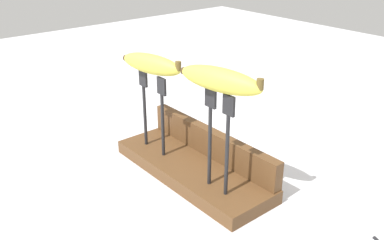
# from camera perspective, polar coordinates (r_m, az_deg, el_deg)

# --- Properties ---
(ground_plane) EXTENTS (3.00, 3.00, 0.00)m
(ground_plane) POSITION_cam_1_polar(r_m,az_deg,el_deg) (0.92, -0.00, -7.31)
(ground_plane) COLOR silver
(wooden_board) EXTENTS (0.38, 0.13, 0.03)m
(wooden_board) POSITION_cam_1_polar(r_m,az_deg,el_deg) (0.91, -0.00, -6.55)
(wooden_board) COLOR brown
(wooden_board) RESTS_ON ground
(board_backstop) EXTENTS (0.37, 0.02, 0.06)m
(board_backstop) POSITION_cam_1_polar(r_m,az_deg,el_deg) (0.92, 2.65, -3.06)
(board_backstop) COLOR brown
(board_backstop) RESTS_ON wooden_board
(fork_stand_left) EXTENTS (0.09, 0.01, 0.18)m
(fork_stand_left) POSITION_cam_1_polar(r_m,az_deg,el_deg) (0.92, -5.17, 1.95)
(fork_stand_left) COLOR black
(fork_stand_left) RESTS_ON wooden_board
(fork_stand_right) EXTENTS (0.07, 0.01, 0.20)m
(fork_stand_right) POSITION_cam_1_polar(r_m,az_deg,el_deg) (0.77, 3.54, -1.76)
(fork_stand_right) COLOR black
(fork_stand_right) RESTS_ON wooden_board
(banana_raised_left) EXTENTS (0.16, 0.07, 0.04)m
(banana_raised_left) POSITION_cam_1_polar(r_m,az_deg,el_deg) (0.89, -5.39, 7.38)
(banana_raised_left) COLOR #DBD147
(banana_raised_left) RESTS_ON fork_stand_left
(banana_raised_right) EXTENTS (0.17, 0.07, 0.04)m
(banana_raised_right) POSITION_cam_1_polar(r_m,az_deg,el_deg) (0.73, 3.74, 5.33)
(banana_raised_right) COLOR #DBD147
(banana_raised_right) RESTS_ON fork_stand_right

